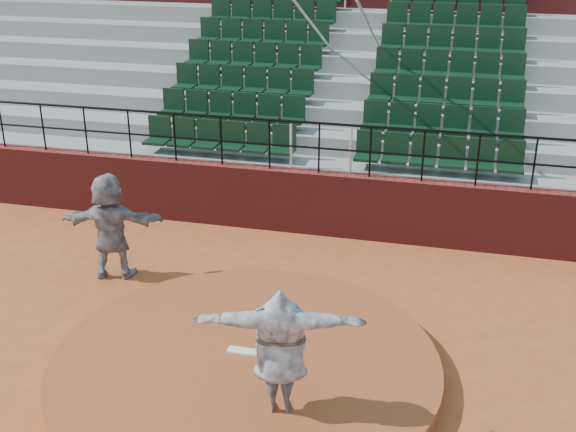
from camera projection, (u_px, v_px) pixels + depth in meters
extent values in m
plane|color=#AF5227|center=(246.00, 373.00, 10.25)|extent=(90.00, 90.00, 0.00)
cylinder|color=#9E4923|center=(245.00, 366.00, 10.20)|extent=(5.50, 5.50, 0.25)
cube|color=white|center=(248.00, 352.00, 10.28)|extent=(0.60, 0.15, 0.03)
cube|color=maroon|center=(318.00, 203.00, 14.45)|extent=(24.00, 0.30, 1.30)
cylinder|color=black|center=(319.00, 123.00, 13.81)|extent=(24.00, 0.05, 0.05)
cylinder|color=black|center=(319.00, 148.00, 14.00)|extent=(24.00, 0.04, 0.04)
cylinder|color=black|center=(2.00, 124.00, 15.56)|extent=(0.04, 0.04, 1.00)
cylinder|color=black|center=(43.00, 127.00, 15.34)|extent=(0.04, 0.04, 1.00)
cylinder|color=black|center=(86.00, 131.00, 15.11)|extent=(0.04, 0.04, 1.00)
cylinder|color=black|center=(130.00, 134.00, 14.89)|extent=(0.04, 0.04, 1.00)
cylinder|color=black|center=(175.00, 137.00, 14.67)|extent=(0.04, 0.04, 1.00)
cylinder|color=black|center=(221.00, 141.00, 14.45)|extent=(0.04, 0.04, 1.00)
cylinder|color=black|center=(269.00, 144.00, 14.22)|extent=(0.04, 0.04, 1.00)
cylinder|color=black|center=(319.00, 148.00, 14.00)|extent=(0.04, 0.04, 1.00)
cylinder|color=black|center=(370.00, 152.00, 13.78)|extent=(0.04, 0.04, 1.00)
cylinder|color=black|center=(423.00, 156.00, 13.56)|extent=(0.04, 0.04, 1.00)
cylinder|color=black|center=(478.00, 160.00, 13.34)|extent=(0.04, 0.04, 1.00)
cylinder|color=black|center=(534.00, 164.00, 13.11)|extent=(0.04, 0.04, 1.00)
cube|color=gray|center=(324.00, 193.00, 14.97)|extent=(24.00, 0.85, 1.30)
cube|color=black|center=(219.00, 138.00, 15.08)|extent=(3.30, 0.48, 0.72)
cube|color=black|center=(438.00, 155.00, 14.08)|extent=(3.30, 0.48, 0.72)
cube|color=gray|center=(332.00, 171.00, 15.65)|extent=(24.00, 0.85, 1.70)
cube|color=black|center=(231.00, 110.00, 15.68)|extent=(3.30, 0.48, 0.72)
cube|color=black|center=(442.00, 123.00, 14.68)|extent=(3.30, 0.48, 0.72)
cube|color=gray|center=(339.00, 150.00, 16.33)|extent=(24.00, 0.85, 2.10)
cube|color=black|center=(243.00, 83.00, 16.28)|extent=(3.30, 0.48, 0.72)
cube|color=black|center=(445.00, 94.00, 15.28)|extent=(3.30, 0.48, 0.72)
cube|color=gray|center=(346.00, 131.00, 17.01)|extent=(24.00, 0.85, 2.50)
cube|color=black|center=(253.00, 58.00, 16.88)|extent=(3.30, 0.48, 0.72)
cube|color=black|center=(449.00, 68.00, 15.88)|extent=(3.30, 0.48, 0.72)
cube|color=gray|center=(352.00, 114.00, 17.69)|extent=(24.00, 0.85, 2.90)
cube|color=black|center=(263.00, 35.00, 17.49)|extent=(3.30, 0.48, 0.72)
cube|color=black|center=(452.00, 43.00, 16.49)|extent=(3.30, 0.48, 0.72)
cube|color=gray|center=(357.00, 98.00, 18.37)|extent=(24.00, 0.85, 3.30)
cube|color=black|center=(272.00, 14.00, 18.09)|extent=(3.30, 0.48, 0.72)
cube|color=black|center=(455.00, 20.00, 17.09)|extent=(3.30, 0.48, 0.72)
cube|color=gray|center=(363.00, 83.00, 19.05)|extent=(24.00, 0.85, 3.70)
cylinder|color=silver|center=(322.00, 38.00, 16.30)|extent=(0.06, 5.97, 2.46)
cylinder|color=silver|center=(375.00, 40.00, 16.03)|extent=(0.06, 5.97, 2.46)
cube|color=maroon|center=(375.00, 7.00, 20.10)|extent=(24.00, 3.00, 7.10)
imported|color=black|center=(280.00, 350.00, 8.84)|extent=(2.15, 0.97, 1.69)
imported|color=black|center=(111.00, 226.00, 12.62)|extent=(1.87, 0.92, 1.94)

